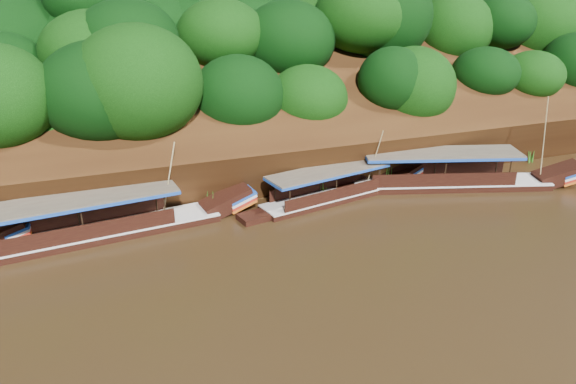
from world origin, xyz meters
name	(u,v)px	position (x,y,z in m)	size (l,w,h in m)	color
ground	(375,256)	(0.00, 0.00, 0.00)	(160.00, 160.00, 0.00)	black
riverbank	(254,120)	(-0.01, 22.73, 1.89)	(120.00, 30.06, 19.40)	black
boat_0	(463,179)	(10.72, 6.89, 0.61)	(16.46, 6.89, 7.26)	black
boat_1	(344,190)	(1.95, 8.12, 0.51)	(13.15, 4.43, 5.02)	black
boat_2	(113,225)	(-13.30, 7.68, 0.60)	(17.01, 4.05, 5.69)	black
reeds	(272,187)	(-2.80, 9.40, 0.89)	(48.56, 2.38, 2.28)	#32731C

